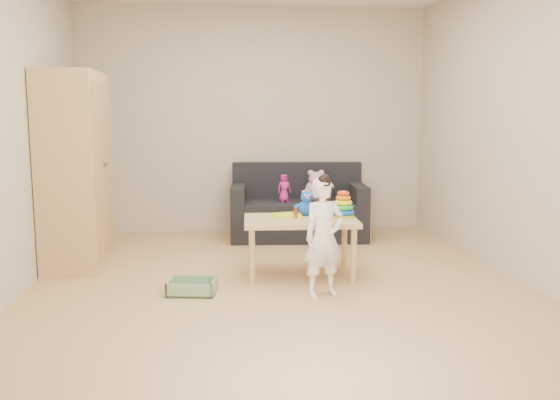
{
  "coord_description": "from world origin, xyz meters",
  "views": [
    {
      "loc": [
        -0.56,
        -4.7,
        1.38
      ],
      "look_at": [
        0.05,
        0.25,
        0.65
      ],
      "focal_mm": 38.0,
      "sensor_mm": 36.0,
      "label": 1
    }
  ],
  "objects": [
    {
      "name": "room",
      "position": [
        0.0,
        0.0,
        1.3
      ],
      "size": [
        4.5,
        4.5,
        4.5
      ],
      "color": "tan",
      "rests_on": "ground"
    },
    {
      "name": "wardrobe",
      "position": [
        -1.75,
        0.83,
        0.87
      ],
      "size": [
        0.49,
        0.97,
        1.75
      ],
      "primitive_type": "cube",
      "color": "tan",
      "rests_on": "ground"
    },
    {
      "name": "sofa",
      "position": [
        0.44,
        1.72,
        0.21
      ],
      "size": [
        1.54,
        0.86,
        0.42
      ],
      "primitive_type": "cube",
      "rotation": [
        0.0,
        0.0,
        -0.09
      ],
      "color": "black",
      "rests_on": "ground"
    },
    {
      "name": "play_table",
      "position": [
        0.22,
        0.18,
        0.25
      ],
      "size": [
        0.99,
        0.67,
        0.5
      ],
      "primitive_type": "cube",
      "rotation": [
        0.0,
        0.0,
        -0.07
      ],
      "color": "tan",
      "rests_on": "ground"
    },
    {
      "name": "storage_bin",
      "position": [
        -0.69,
        -0.22,
        0.05
      ],
      "size": [
        0.41,
        0.33,
        0.11
      ],
      "primitive_type": null,
      "rotation": [
        0.0,
        0.0,
        -0.18
      ],
      "color": "gray",
      "rests_on": "ground"
    },
    {
      "name": "toddler",
      "position": [
        0.31,
        -0.39,
        0.44
      ],
      "size": [
        0.37,
        0.3,
        0.88
      ],
      "primitive_type": "imported",
      "rotation": [
        0.0,
        0.0,
        0.29
      ],
      "color": "white",
      "rests_on": "ground"
    },
    {
      "name": "pink_bear",
      "position": [
        0.62,
        1.67,
        0.56
      ],
      "size": [
        0.27,
        0.23,
        0.3
      ],
      "primitive_type": null,
      "rotation": [
        0.0,
        0.0,
        -0.05
      ],
      "color": "#D099A8",
      "rests_on": "sofa"
    },
    {
      "name": "doll",
      "position": [
        0.27,
        1.69,
        0.57
      ],
      "size": [
        0.17,
        0.14,
        0.3
      ],
      "primitive_type": "imported",
      "rotation": [
        0.0,
        0.0,
        0.24
      ],
      "color": "#C3248C",
      "rests_on": "sofa"
    },
    {
      "name": "ring_stacker",
      "position": [
        0.59,
        0.2,
        0.59
      ],
      "size": [
        0.2,
        0.2,
        0.23
      ],
      "color": "#D8D00B",
      "rests_on": "play_table"
    },
    {
      "name": "brown_bottle",
      "position": [
        0.46,
        0.33,
        0.61
      ],
      "size": [
        0.09,
        0.09,
        0.26
      ],
      "color": "black",
      "rests_on": "play_table"
    },
    {
      "name": "blue_plush",
      "position": [
        0.29,
        0.33,
        0.61
      ],
      "size": [
        0.21,
        0.18,
        0.22
      ],
      "primitive_type": null,
      "rotation": [
        0.0,
        0.0,
        0.25
      ],
      "color": "blue",
      "rests_on": "play_table"
    },
    {
      "name": "wooden_figure",
      "position": [
        0.18,
        0.17,
        0.55
      ],
      "size": [
        0.05,
        0.04,
        0.1
      ],
      "primitive_type": null,
      "rotation": [
        0.0,
        0.0,
        -0.28
      ],
      "color": "brown",
      "rests_on": "play_table"
    },
    {
      "name": "yellow_book",
      "position": [
        0.11,
        0.31,
        0.51
      ],
      "size": [
        0.27,
        0.27,
        0.02
      ],
      "primitive_type": "cube",
      "rotation": [
        0.0,
        0.0,
        0.26
      ],
      "color": "yellow",
      "rests_on": "play_table"
    }
  ]
}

